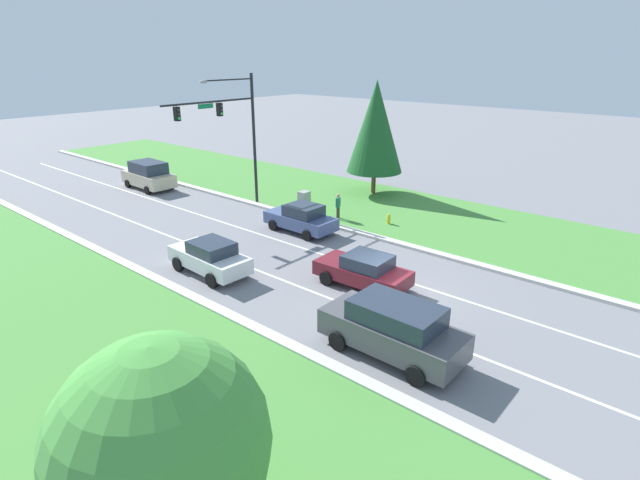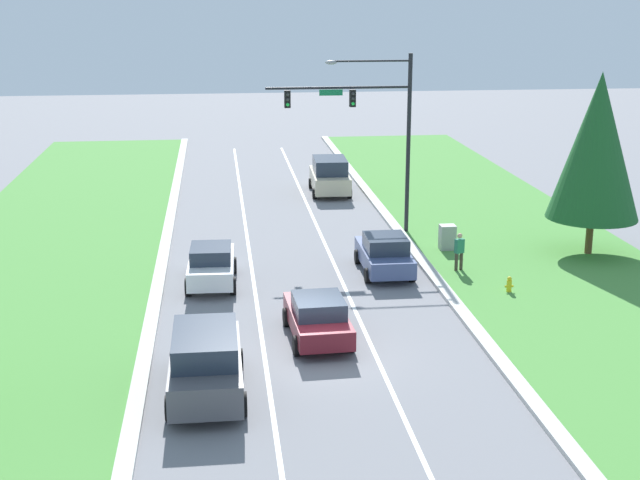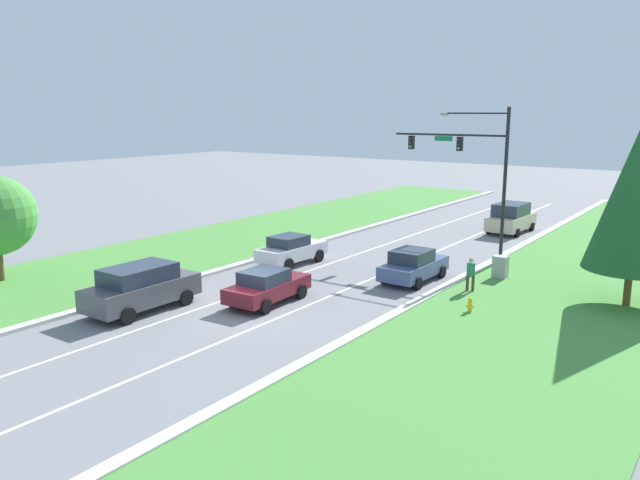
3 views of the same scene
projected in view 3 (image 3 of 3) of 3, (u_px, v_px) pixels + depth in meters
ground_plane at (246, 310)px, 27.01m from camera, size 160.00×160.00×0.00m
curb_strip_right at (357, 335)px, 23.80m from camera, size 0.50×90.00×0.15m
curb_strip_left at (159, 287)px, 30.19m from camera, size 0.50×90.00×0.15m
grass_verge_right at (490, 367)px, 20.83m from camera, size 10.00×90.00×0.08m
grass_verge_left at (93, 272)px, 33.17m from camera, size 10.00×90.00×0.08m
lane_stripe_inner_left at (216, 303)px, 28.03m from camera, size 0.14×81.00×0.01m
lane_stripe_inner_right at (278, 318)px, 25.99m from camera, size 0.14×81.00×0.01m
traffic_signal_mast at (474, 161)px, 35.27m from camera, size 6.93×0.41×8.69m
champagne_suv at (511, 218)px, 44.14m from camera, size 2.38×4.82×2.10m
white_sedan at (291, 250)px, 34.94m from camera, size 2.09×4.45×1.67m
burgundy_sedan at (267, 286)px, 27.84m from camera, size 2.16×4.39×1.56m
slate_blue_sedan at (413, 265)px, 31.46m from camera, size 2.09×4.39×1.66m
graphite_suv at (141, 287)px, 26.76m from camera, size 2.25×5.07×2.00m
utility_cabinet at (500, 268)px, 31.88m from camera, size 0.70×0.60×1.22m
pedestrian at (471, 273)px, 29.45m from camera, size 0.44×0.35×1.69m
fire_hydrant at (470, 306)px, 26.49m from camera, size 0.34×0.20×0.70m
conifer_near_right_tree at (637, 195)px, 26.42m from camera, size 4.03×4.03×8.18m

